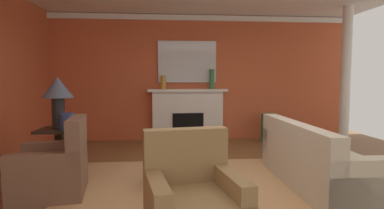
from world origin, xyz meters
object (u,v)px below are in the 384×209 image
(sofa, at_px, (317,164))
(armchair_near_window, at_px, (54,170))
(mantel_mirror, at_px, (187,62))
(coffee_table, at_px, (191,160))
(table_lamp, at_px, (58,92))
(vase_mantel_right, at_px, (212,79))
(armchair_facing_fireplace, at_px, (193,206))
(fireplace, at_px, (188,116))
(side_table, at_px, (60,149))
(vase_mantel_left, at_px, (163,82))
(vase_on_side_table, at_px, (67,121))
(vase_tall_corner, at_px, (269,128))

(sofa, relative_size, armchair_near_window, 2.22)
(mantel_mirror, xyz_separation_m, coffee_table, (-0.18, -3.11, -1.48))
(table_lamp, xyz_separation_m, vase_mantel_right, (2.61, 2.37, 0.19))
(sofa, xyz_separation_m, armchair_facing_fireplace, (-1.76, -1.24, 0.01))
(fireplace, distance_m, sofa, 3.51)
(fireplace, height_order, vase_mantel_right, vase_mantel_right)
(side_table, distance_m, table_lamp, 0.82)
(side_table, bearing_deg, vase_mantel_right, 42.20)
(fireplace, relative_size, armchair_near_window, 1.89)
(vase_mantel_left, bearing_deg, armchair_near_window, -112.69)
(armchair_near_window, xyz_separation_m, vase_on_side_table, (-0.04, 0.67, 0.51))
(sofa, bearing_deg, vase_mantel_right, 106.79)
(armchair_facing_fireplace, bearing_deg, vase_mantel_left, 93.67)
(armchair_near_window, distance_m, side_table, 0.82)
(mantel_mirror, xyz_separation_m, side_table, (-2.06, -2.54, -1.42))
(armchair_facing_fireplace, bearing_deg, vase_on_side_table, 131.23)
(vase_mantel_left, bearing_deg, mantel_mirror, 17.18)
(vase_tall_corner, bearing_deg, side_table, -151.36)
(mantel_mirror, distance_m, vase_mantel_left, 0.74)
(side_table, bearing_deg, sofa, -12.00)
(armchair_facing_fireplace, xyz_separation_m, coffee_table, (0.09, 1.42, 0.03))
(vase_mantel_left, bearing_deg, sofa, -56.81)
(fireplace, distance_m, armchair_facing_fireplace, 4.42)
(vase_mantel_left, bearing_deg, table_lamp, -122.53)
(table_lamp, xyz_separation_m, vase_tall_corner, (3.88, 2.12, -0.90))
(sofa, distance_m, armchair_near_window, 3.36)
(armchair_facing_fireplace, relative_size, vase_mantel_right, 2.12)
(table_lamp, bearing_deg, fireplace, 49.55)
(coffee_table, bearing_deg, table_lamp, 163.17)
(armchair_near_window, bearing_deg, vase_tall_corner, 38.26)
(mantel_mirror, relative_size, armchair_near_window, 1.41)
(sofa, distance_m, coffee_table, 1.68)
(mantel_mirror, relative_size, sofa, 0.64)
(fireplace, height_order, coffee_table, fireplace)
(armchair_facing_fireplace, height_order, vase_mantel_left, vase_mantel_left)
(vase_on_side_table, bearing_deg, coffee_table, -14.55)
(table_lamp, bearing_deg, armchair_facing_fireplace, -48.05)
(mantel_mirror, distance_m, vase_mantel_right, 0.70)
(side_table, relative_size, table_lamp, 0.93)
(mantel_mirror, bearing_deg, fireplace, -90.00)
(vase_tall_corner, bearing_deg, table_lamp, -151.36)
(mantel_mirror, height_order, vase_mantel_right, mantel_mirror)
(fireplace, relative_size, armchair_facing_fireplace, 1.89)
(armchair_facing_fireplace, distance_m, vase_mantel_left, 4.49)
(mantel_mirror, height_order, table_lamp, mantel_mirror)
(sofa, height_order, vase_mantel_left, vase_mantel_left)
(fireplace, height_order, sofa, fireplace)
(armchair_near_window, bearing_deg, sofa, 0.62)
(mantel_mirror, relative_size, table_lamp, 1.78)
(mantel_mirror, distance_m, vase_tall_corner, 2.39)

